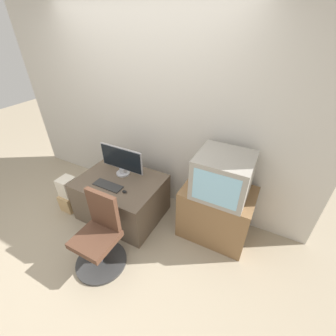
% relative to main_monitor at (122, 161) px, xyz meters
% --- Properties ---
extents(ground_plane, '(12.00, 12.00, 0.00)m').
position_rel_main_monitor_xyz_m(ground_plane, '(0.11, -0.85, -0.78)').
color(ground_plane, tan).
extents(wall_back, '(4.40, 0.05, 2.60)m').
position_rel_main_monitor_xyz_m(wall_back, '(0.11, 0.48, 0.52)').
color(wall_back, beige).
rests_on(wall_back, ground_plane).
extents(desk, '(1.05, 0.80, 0.57)m').
position_rel_main_monitor_xyz_m(desk, '(0.04, -0.14, -0.49)').
color(desk, brown).
rests_on(desk, ground_plane).
extents(side_stand, '(0.80, 0.56, 0.67)m').
position_rel_main_monitor_xyz_m(side_stand, '(1.25, 0.13, -0.44)').
color(side_stand, olive).
rests_on(side_stand, ground_plane).
extents(main_monitor, '(0.62, 0.18, 0.39)m').
position_rel_main_monitor_xyz_m(main_monitor, '(0.00, 0.00, 0.00)').
color(main_monitor, '#B2B2B7').
rests_on(main_monitor, desk).
extents(keyboard, '(0.38, 0.14, 0.01)m').
position_rel_main_monitor_xyz_m(keyboard, '(-0.01, -0.30, -0.20)').
color(keyboard, '#2D2D2D').
rests_on(keyboard, desk).
extents(mouse, '(0.06, 0.04, 0.03)m').
position_rel_main_monitor_xyz_m(mouse, '(0.25, -0.30, -0.19)').
color(mouse, black).
rests_on(mouse, desk).
extents(crt_tv, '(0.56, 0.53, 0.47)m').
position_rel_main_monitor_xyz_m(crt_tv, '(1.27, 0.09, 0.13)').
color(crt_tv, gray).
rests_on(crt_tv, side_stand).
extents(office_chair, '(0.55, 0.55, 0.88)m').
position_rel_main_monitor_xyz_m(office_chair, '(0.29, -0.83, -0.43)').
color(office_chair, '#333333').
rests_on(office_chair, ground_plane).
extents(cardboard_box_lower, '(0.20, 0.27, 0.24)m').
position_rel_main_monitor_xyz_m(cardboard_box_lower, '(-0.69, -0.38, -0.66)').
color(cardboard_box_lower, tan).
rests_on(cardboard_box_lower, ground_plane).
extents(cardboard_box_upper, '(0.19, 0.20, 0.26)m').
position_rel_main_monitor_xyz_m(cardboard_box_upper, '(-0.69, -0.38, -0.41)').
color(cardboard_box_upper, beige).
rests_on(cardboard_box_upper, cardboard_box_lower).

